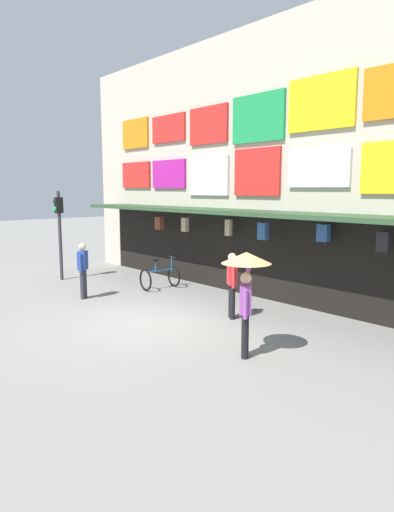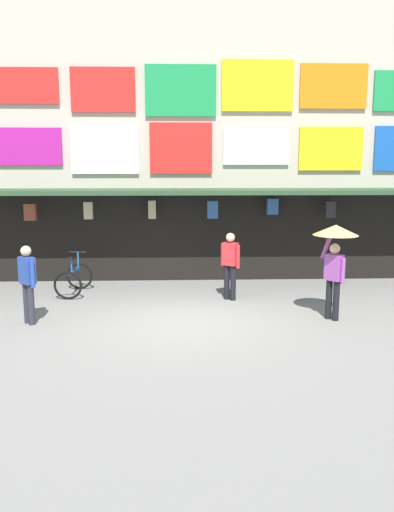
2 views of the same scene
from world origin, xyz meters
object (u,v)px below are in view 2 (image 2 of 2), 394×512
bicycle_parked (74,279)px  pedestrian_with_umbrella (335,245)px  pedestrian_in_yellow (230,262)px  pedestrian_in_white (28,280)px

bicycle_parked → pedestrian_with_umbrella: size_ratio=0.58×
bicycle_parked → pedestrian_with_umbrella: (6.05, -2.47, 1.25)m
pedestrian_with_umbrella → pedestrian_in_yellow: pedestrian_with_umbrella is taller
pedestrian_with_umbrella → pedestrian_in_yellow: (-2.06, 1.75, -0.69)m
bicycle_parked → pedestrian_in_white: size_ratio=0.72×
pedestrian_in_white → pedestrian_in_yellow: 4.80m
pedestrian_in_white → pedestrian_with_umbrella: size_ratio=0.81×
bicycle_parked → pedestrian_in_white: 2.63m
pedestrian_in_white → pedestrian_with_umbrella: 6.54m
pedestrian_in_yellow → pedestrian_in_white: bearing=-157.9°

